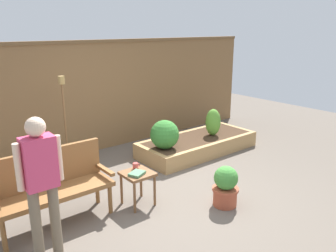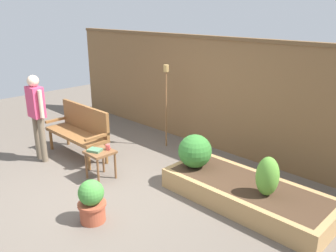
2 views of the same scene
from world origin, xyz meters
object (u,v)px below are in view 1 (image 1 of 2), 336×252
object	(u,v)px
cup_on_table	(136,166)
tiki_torch	(64,107)
potted_boxwood	(226,186)
shrub_far_corner	(213,122)
book_on_table	(137,174)
person_by_bench	(41,177)
side_table	(138,178)
garden_bench	(51,182)
shrub_near_bench	(165,135)

from	to	relation	value
cup_on_table	tiki_torch	distance (m)	1.77
potted_boxwood	shrub_far_corner	size ratio (longest dim) A/B	1.08
book_on_table	person_by_bench	distance (m)	1.43
person_by_bench	tiki_torch	bearing A→B (deg)	61.56
shrub_far_corner	person_by_bench	size ratio (longest dim) A/B	0.34
book_on_table	potted_boxwood	size ratio (longest dim) A/B	0.36
side_table	cup_on_table	distance (m)	0.18
garden_bench	shrub_far_corner	bearing A→B (deg)	9.65
cup_on_table	potted_boxwood	bearing A→B (deg)	-45.94
shrub_near_bench	garden_bench	bearing A→B (deg)	-165.32
side_table	potted_boxwood	bearing A→B (deg)	-40.15
cup_on_table	shrub_far_corner	world-z (taller)	shrub_far_corner
shrub_near_bench	side_table	bearing A→B (deg)	-142.66
shrub_far_corner	shrub_near_bench	bearing A→B (deg)	180.00
garden_bench	shrub_near_bench	xyz separation A→B (m)	(2.28, 0.60, 0.01)
side_table	potted_boxwood	size ratio (longest dim) A/B	0.83
cup_on_table	person_by_bench	xyz separation A→B (m)	(-1.44, -0.45, 0.41)
potted_boxwood	shrub_near_bench	distance (m)	1.74
garden_bench	person_by_bench	xyz separation A→B (m)	(-0.31, -0.65, 0.39)
shrub_near_bench	potted_boxwood	bearing A→B (deg)	-99.27
side_table	shrub_near_bench	size ratio (longest dim) A/B	0.93
tiki_torch	person_by_bench	size ratio (longest dim) A/B	1.05
shrub_far_corner	person_by_bench	xyz separation A→B (m)	(-3.82, -1.24, 0.37)
shrub_near_bench	tiki_torch	world-z (taller)	tiki_torch
side_table	person_by_bench	distance (m)	1.52
person_by_bench	side_table	bearing A→B (deg)	13.33
garden_bench	cup_on_table	size ratio (longest dim) A/B	13.24
cup_on_table	shrub_far_corner	size ratio (longest dim) A/B	0.20
potted_boxwood	shrub_far_corner	xyz separation A→B (m)	(1.51, 1.69, 0.28)
shrub_near_bench	book_on_table	bearing A→B (deg)	-142.03
book_on_table	shrub_near_bench	bearing A→B (deg)	14.30
potted_boxwood	shrub_far_corner	world-z (taller)	shrub_far_corner
cup_on_table	book_on_table	distance (m)	0.21
shrub_far_corner	tiki_torch	distance (m)	2.87
potted_boxwood	tiki_torch	xyz separation A→B (m)	(-1.18, 2.53, 0.84)
book_on_table	potted_boxwood	world-z (taller)	potted_boxwood
potted_boxwood	person_by_bench	xyz separation A→B (m)	(-2.31, 0.45, 0.65)
garden_bench	book_on_table	distance (m)	1.10
book_on_table	shrub_near_bench	world-z (taller)	shrub_near_bench
garden_bench	shrub_near_bench	world-z (taller)	garden_bench
cup_on_table	shrub_near_bench	world-z (taller)	shrub_near_bench
person_by_bench	shrub_near_bench	bearing A→B (deg)	25.68
cup_on_table	shrub_near_bench	xyz separation A→B (m)	(1.15, 0.79, 0.03)
side_table	person_by_bench	size ratio (longest dim) A/B	0.31
side_table	person_by_bench	world-z (taller)	person_by_bench
side_table	person_by_bench	xyz separation A→B (m)	(-1.39, -0.33, 0.54)
shrub_near_bench	person_by_bench	size ratio (longest dim) A/B	0.33
side_table	tiki_torch	world-z (taller)	tiki_torch
garden_bench	side_table	distance (m)	1.13
side_table	tiki_torch	size ratio (longest dim) A/B	0.29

